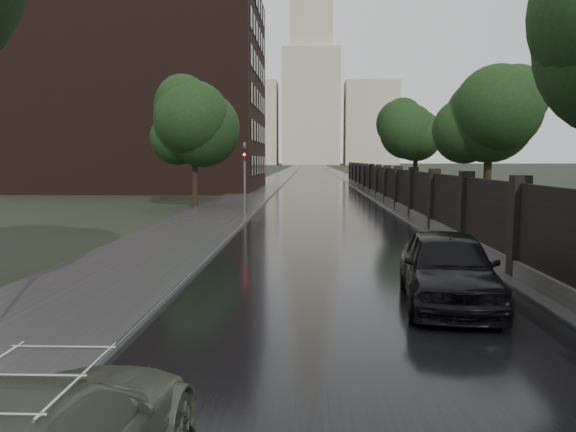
{
  "coord_description": "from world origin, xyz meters",
  "views": [
    {
      "loc": [
        -0.88,
        -4.74,
        3.12
      ],
      "look_at": [
        -1.48,
        11.14,
        1.5
      ],
      "focal_mm": 35.0,
      "sensor_mm": 36.0,
      "label": 1
    }
  ],
  "objects_px": {
    "tree_right_b": "(489,119)",
    "car_right_near": "(448,268)",
    "tree_left_far": "(194,124)",
    "traffic_light": "(245,173)",
    "tree_right_c": "(416,136)"
  },
  "relations": [
    {
      "from": "tree_right_b",
      "to": "tree_right_c",
      "type": "distance_m",
      "value": 18.0
    },
    {
      "from": "tree_left_far",
      "to": "car_right_near",
      "type": "height_order",
      "value": "tree_left_far"
    },
    {
      "from": "traffic_light",
      "to": "tree_left_far",
      "type": "bearing_deg",
      "value": 126.47
    },
    {
      "from": "tree_right_b",
      "to": "car_right_near",
      "type": "relative_size",
      "value": 1.49
    },
    {
      "from": "tree_right_b",
      "to": "traffic_light",
      "type": "height_order",
      "value": "tree_right_b"
    },
    {
      "from": "traffic_light",
      "to": "tree_right_b",
      "type": "bearing_deg",
      "value": -14.24
    },
    {
      "from": "tree_left_far",
      "to": "tree_right_c",
      "type": "distance_m",
      "value": 18.45
    },
    {
      "from": "tree_left_far",
      "to": "traffic_light",
      "type": "distance_m",
      "value": 6.84
    },
    {
      "from": "tree_right_b",
      "to": "tree_right_c",
      "type": "bearing_deg",
      "value": 90.0
    },
    {
      "from": "car_right_near",
      "to": "tree_right_b",
      "type": "bearing_deg",
      "value": 76.17
    },
    {
      "from": "tree_right_c",
      "to": "traffic_light",
      "type": "height_order",
      "value": "tree_right_c"
    },
    {
      "from": "tree_right_c",
      "to": "traffic_light",
      "type": "relative_size",
      "value": 1.75
    },
    {
      "from": "tree_right_c",
      "to": "car_right_near",
      "type": "distance_m",
      "value": 33.52
    },
    {
      "from": "traffic_light",
      "to": "car_right_near",
      "type": "xyz_separation_m",
      "value": [
        6.39,
        -17.82,
        -1.6
      ]
    },
    {
      "from": "tree_left_far",
      "to": "tree_right_b",
      "type": "bearing_deg",
      "value": -27.3
    }
  ]
}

